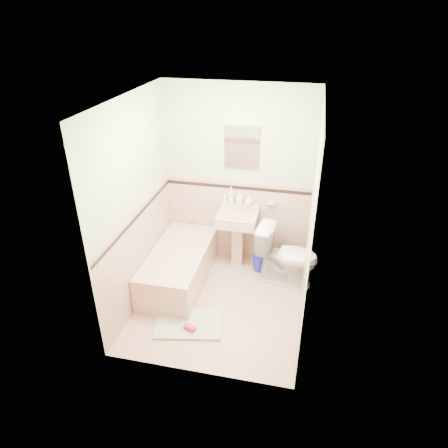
% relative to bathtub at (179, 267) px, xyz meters
% --- Properties ---
extents(floor, '(2.20, 2.20, 0.00)m').
position_rel_bathtub_xyz_m(floor, '(0.63, -0.33, -0.23)').
color(floor, tan).
rests_on(floor, ground).
extents(ceiling, '(2.20, 2.20, 0.00)m').
position_rel_bathtub_xyz_m(ceiling, '(0.63, -0.33, 2.27)').
color(ceiling, white).
rests_on(ceiling, ground).
extents(wall_back, '(2.50, 0.00, 2.50)m').
position_rel_bathtub_xyz_m(wall_back, '(0.63, 0.77, 1.02)').
color(wall_back, beige).
rests_on(wall_back, ground).
extents(wall_front, '(2.50, 0.00, 2.50)m').
position_rel_bathtub_xyz_m(wall_front, '(0.63, -1.43, 1.02)').
color(wall_front, beige).
rests_on(wall_front, ground).
extents(wall_left, '(0.00, 2.50, 2.50)m').
position_rel_bathtub_xyz_m(wall_left, '(-0.37, -0.33, 1.02)').
color(wall_left, beige).
rests_on(wall_left, ground).
extents(wall_right, '(0.00, 2.50, 2.50)m').
position_rel_bathtub_xyz_m(wall_right, '(1.63, -0.33, 1.02)').
color(wall_right, beige).
rests_on(wall_right, ground).
extents(wainscot_back, '(2.00, 0.00, 2.00)m').
position_rel_bathtub_xyz_m(wainscot_back, '(0.63, 0.76, 0.38)').
color(wainscot_back, '#CFA08B').
rests_on(wainscot_back, ground).
extents(wainscot_front, '(2.00, 0.00, 2.00)m').
position_rel_bathtub_xyz_m(wainscot_front, '(0.63, -1.42, 0.38)').
color(wainscot_front, '#CFA08B').
rests_on(wainscot_front, ground).
extents(wainscot_left, '(0.00, 2.20, 2.20)m').
position_rel_bathtub_xyz_m(wainscot_left, '(-0.36, -0.33, 0.38)').
color(wainscot_left, '#CFA08B').
rests_on(wainscot_left, ground).
extents(wainscot_right, '(0.00, 2.20, 2.20)m').
position_rel_bathtub_xyz_m(wainscot_right, '(1.62, -0.33, 0.38)').
color(wainscot_right, '#CFA08B').
rests_on(wainscot_right, ground).
extents(accent_back, '(2.00, 0.00, 2.00)m').
position_rel_bathtub_xyz_m(accent_back, '(0.63, 0.75, 0.90)').
color(accent_back, black).
rests_on(accent_back, ground).
extents(accent_front, '(2.00, 0.00, 2.00)m').
position_rel_bathtub_xyz_m(accent_front, '(0.63, -1.41, 0.90)').
color(accent_front, black).
rests_on(accent_front, ground).
extents(accent_left, '(0.00, 2.20, 2.20)m').
position_rel_bathtub_xyz_m(accent_left, '(-0.35, -0.33, 0.89)').
color(accent_left, black).
rests_on(accent_left, ground).
extents(accent_right, '(0.00, 2.20, 2.20)m').
position_rel_bathtub_xyz_m(accent_right, '(1.61, -0.33, 0.89)').
color(accent_right, black).
rests_on(accent_right, ground).
extents(cap_back, '(2.00, 0.00, 2.00)m').
position_rel_bathtub_xyz_m(cap_back, '(0.63, 0.75, 0.99)').
color(cap_back, '#CD9D8E').
rests_on(cap_back, ground).
extents(cap_front, '(2.00, 0.00, 2.00)m').
position_rel_bathtub_xyz_m(cap_front, '(0.63, -1.41, 0.99)').
color(cap_front, '#CD9D8E').
rests_on(cap_front, ground).
extents(cap_left, '(0.00, 2.20, 2.20)m').
position_rel_bathtub_xyz_m(cap_left, '(-0.35, -0.33, 1.00)').
color(cap_left, '#CD9D8E').
rests_on(cap_left, ground).
extents(cap_right, '(0.00, 2.20, 2.20)m').
position_rel_bathtub_xyz_m(cap_right, '(1.61, -0.33, 1.00)').
color(cap_right, '#CD9D8E').
rests_on(cap_right, ground).
extents(bathtub, '(0.70, 1.50, 0.45)m').
position_rel_bathtub_xyz_m(bathtub, '(0.00, 0.00, 0.00)').
color(bathtub, tan).
rests_on(bathtub, floor).
extents(tub_faucet, '(0.04, 0.12, 0.04)m').
position_rel_bathtub_xyz_m(tub_faucet, '(0.00, 0.72, 0.41)').
color(tub_faucet, silver).
rests_on(tub_faucet, wall_back).
extents(sink, '(0.53, 0.48, 0.84)m').
position_rel_bathtub_xyz_m(sink, '(0.68, 0.53, 0.19)').
color(sink, tan).
rests_on(sink, floor).
extents(sink_faucet, '(0.02, 0.02, 0.10)m').
position_rel_bathtub_xyz_m(sink_faucet, '(0.68, 0.67, 0.72)').
color(sink_faucet, silver).
rests_on(sink_faucet, sink).
extents(medicine_cabinet, '(0.45, 0.04, 0.56)m').
position_rel_bathtub_xyz_m(medicine_cabinet, '(0.68, 0.74, 1.47)').
color(medicine_cabinet, white).
rests_on(medicine_cabinet, wall_back).
extents(soap_dish, '(0.12, 0.07, 0.04)m').
position_rel_bathtub_xyz_m(soap_dish, '(1.10, 0.73, 0.72)').
color(soap_dish, tan).
rests_on(soap_dish, wall_back).
extents(soap_bottle_left, '(0.10, 0.10, 0.24)m').
position_rel_bathtub_xyz_m(soap_bottle_left, '(0.55, 0.71, 0.79)').
color(soap_bottle_left, '#B2B2B2').
rests_on(soap_bottle_left, sink).
extents(soap_bottle_mid, '(0.09, 0.09, 0.18)m').
position_rel_bathtub_xyz_m(soap_bottle_mid, '(0.67, 0.71, 0.76)').
color(soap_bottle_mid, '#B2B2B2').
rests_on(soap_bottle_mid, sink).
extents(soap_bottle_right, '(0.13, 0.13, 0.14)m').
position_rel_bathtub_xyz_m(soap_bottle_right, '(0.80, 0.71, 0.74)').
color(soap_bottle_right, '#B2B2B2').
rests_on(soap_bottle_right, sink).
extents(tube, '(0.04, 0.04, 0.12)m').
position_rel_bathtub_xyz_m(tube, '(0.47, 0.71, 0.73)').
color(tube, white).
rests_on(tube, sink).
extents(toilet, '(0.84, 0.55, 0.81)m').
position_rel_bathtub_xyz_m(toilet, '(1.39, 0.31, 0.18)').
color(toilet, white).
rests_on(toilet, floor).
extents(bucket, '(0.29, 0.29, 0.22)m').
position_rel_bathtub_xyz_m(bucket, '(1.02, 0.51, -0.11)').
color(bucket, '#16199C').
rests_on(bucket, floor).
extents(bath_mat, '(0.86, 0.65, 0.03)m').
position_rel_bathtub_xyz_m(bath_mat, '(0.37, -0.79, -0.21)').
color(bath_mat, '#99A489').
rests_on(bath_mat, floor).
extents(shoe, '(0.15, 0.11, 0.06)m').
position_rel_bathtub_xyz_m(shoe, '(0.41, -0.89, -0.17)').
color(shoe, '#BF1E59').
rests_on(shoe, bath_mat).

